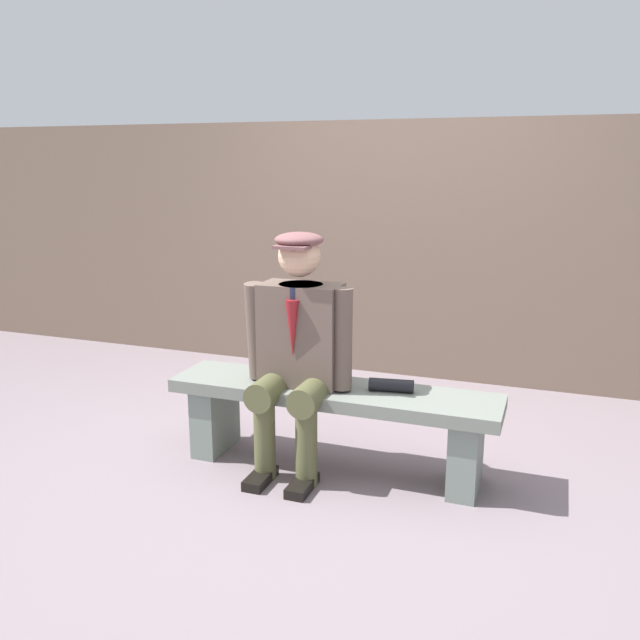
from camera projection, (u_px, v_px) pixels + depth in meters
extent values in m
plane|color=slate|center=(332.00, 467.00, 3.53)|extent=(30.00, 30.00, 0.00)
cube|color=slate|center=(332.00, 393.00, 3.44)|extent=(1.73, 0.39, 0.07)
cube|color=slate|center=(466.00, 453.00, 3.26)|extent=(0.14, 0.33, 0.39)
cube|color=slate|center=(215.00, 417.00, 3.72)|extent=(0.14, 0.33, 0.39)
cube|color=brown|center=(301.00, 334.00, 3.42)|extent=(0.41, 0.22, 0.53)
cylinder|color=#1E2338|center=(301.00, 290.00, 3.37)|extent=(0.23, 0.23, 0.06)
cone|color=maroon|center=(292.00, 328.00, 3.30)|extent=(0.07, 0.07, 0.29)
sphere|color=#DBAD8C|center=(299.00, 256.00, 3.31)|extent=(0.21, 0.21, 0.21)
ellipsoid|color=brown|center=(299.00, 240.00, 3.29)|extent=(0.25, 0.25, 0.07)
cube|color=brown|center=(292.00, 247.00, 3.21)|extent=(0.17, 0.10, 0.02)
cylinder|color=brown|center=(314.00, 392.00, 3.34)|extent=(0.15, 0.39, 0.15)
cylinder|color=brown|center=(306.00, 443.00, 3.29)|extent=(0.11, 0.11, 0.46)
cube|color=black|center=(302.00, 485.00, 3.28)|extent=(0.10, 0.24, 0.05)
cylinder|color=brown|center=(342.00, 339.00, 3.31)|extent=(0.10, 0.11, 0.52)
cylinder|color=brown|center=(273.00, 387.00, 3.42)|extent=(0.15, 0.39, 0.15)
cylinder|color=brown|center=(265.00, 436.00, 3.37)|extent=(0.11, 0.11, 0.46)
cube|color=black|center=(260.00, 478.00, 3.36)|extent=(0.10, 0.24, 0.05)
cylinder|color=brown|center=(256.00, 331.00, 3.46)|extent=(0.11, 0.16, 0.52)
cylinder|color=black|center=(391.00, 385.00, 3.35)|extent=(0.23, 0.10, 0.07)
cube|color=#715D4E|center=(411.00, 250.00, 4.95)|extent=(12.00, 0.24, 1.88)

